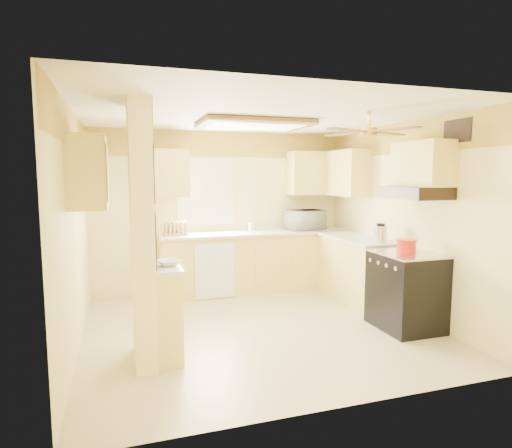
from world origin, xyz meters
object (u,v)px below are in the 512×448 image
object	(u,v)px
microwave	(305,220)
stove	(406,290)
bowl	(169,263)
dutch_oven	(406,246)
kettle	(381,233)

from	to	relation	value
microwave	stove	bearing A→B (deg)	93.36
bowl	dutch_oven	size ratio (longest dim) A/B	0.98
stove	microwave	xyz separation A→B (m)	(-0.35, 2.15, 0.64)
bowl	kettle	distance (m)	2.90
kettle	dutch_oven	bearing A→B (deg)	-95.57
stove	bowl	world-z (taller)	bowl
stove	microwave	size ratio (longest dim) A/B	1.60
stove	dutch_oven	size ratio (longest dim) A/B	3.88
stove	dutch_oven	distance (m)	0.53
stove	microwave	distance (m)	2.27
bowl	dutch_oven	distance (m)	2.77
stove	bowl	distance (m)	2.82
microwave	kettle	xyz separation A→B (m)	(0.40, -1.51, -0.04)
bowl	kettle	size ratio (longest dim) A/B	0.92
kettle	stove	bearing A→B (deg)	-94.97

